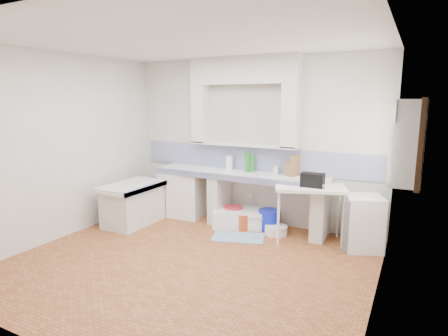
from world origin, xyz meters
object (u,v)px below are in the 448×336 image
at_px(fridge, 363,223).
at_px(side_table, 309,214).
at_px(stove, 188,194).
at_px(sink, 246,218).

bearing_deg(fridge, side_table, 162.81).
bearing_deg(stove, sink, -4.46).
xyz_separation_m(side_table, fridge, (0.76, 0.06, -0.04)).
distance_m(sink, fridge, 1.90).
bearing_deg(stove, fridge, -6.99).
distance_m(side_table, fridge, 0.76).
relative_size(stove, fridge, 1.07).
bearing_deg(sink, fridge, -26.66).
bearing_deg(fridge, sink, 153.74).
distance_m(stove, fridge, 3.05).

